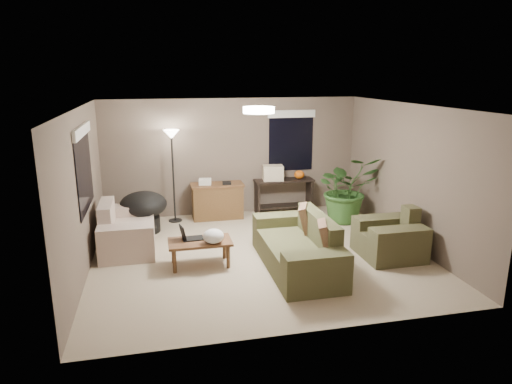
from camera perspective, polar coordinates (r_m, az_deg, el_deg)
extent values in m
plane|color=tan|center=(7.89, 0.32, -7.76)|extent=(5.50, 5.50, 0.00)
plane|color=white|center=(7.31, 0.35, 10.67)|extent=(5.50, 5.50, 0.00)
plane|color=brown|center=(9.90, -2.91, 4.41)|extent=(5.50, 0.00, 5.50)
plane|color=brown|center=(5.19, 6.54, -5.22)|extent=(5.50, 0.00, 5.50)
plane|color=brown|center=(7.40, -20.89, -0.06)|extent=(0.00, 5.00, 5.00)
plane|color=brown|center=(8.53, 18.66, 1.99)|extent=(0.00, 5.00, 5.00)
cube|color=#4F5030|center=(7.34, 5.04, -7.82)|extent=(0.95, 1.48, 0.42)
cube|color=#46472A|center=(7.30, 7.85, -4.45)|extent=(0.22, 1.48, 0.43)
cube|color=#4C4E2E|center=(6.50, 7.53, -10.08)|extent=(0.95, 0.36, 0.60)
cube|color=brown|center=(8.13, 3.10, -4.83)|extent=(0.95, 0.36, 0.60)
cube|color=#8C7251|center=(6.88, 8.65, -5.57)|extent=(0.35, 0.50, 0.47)
cube|color=#8C7251|center=(7.67, 6.24, -3.32)|extent=(0.38, 0.50, 0.47)
cube|color=beige|center=(8.41, -15.65, -5.34)|extent=(0.90, 0.88, 0.42)
cube|color=beige|center=(8.31, -18.19, -2.69)|extent=(0.22, 0.88, 0.43)
cube|color=beige|center=(7.80, -15.89, -6.25)|extent=(0.90, 0.36, 0.60)
cube|color=beige|center=(8.97, -15.51, -3.47)|extent=(0.90, 0.36, 0.60)
cube|color=#46442A|center=(8.05, 16.25, -6.29)|extent=(0.95, 0.28, 0.42)
cube|color=brown|center=(8.10, 18.74, -3.19)|extent=(0.22, 0.28, 0.43)
cube|color=#4E4C2F|center=(7.76, 17.43, -6.46)|extent=(0.95, 0.36, 0.60)
cube|color=#454329|center=(8.29, 15.25, -4.96)|extent=(0.95, 0.36, 0.60)
cube|color=brown|center=(7.36, -7.02, -6.21)|extent=(1.00, 0.55, 0.04)
cylinder|color=brown|center=(7.23, -10.15, -8.53)|extent=(0.06, 0.06, 0.38)
cylinder|color=brown|center=(7.30, -3.49, -8.08)|extent=(0.06, 0.06, 0.38)
cylinder|color=brown|center=(7.60, -10.30, -7.36)|extent=(0.06, 0.06, 0.38)
cylinder|color=brown|center=(7.67, -3.97, -6.94)|extent=(0.06, 0.06, 0.38)
cube|color=black|center=(7.43, -7.87, -5.78)|extent=(0.35, 0.26, 0.02)
cube|color=black|center=(7.38, -9.15, -4.99)|extent=(0.11, 0.24, 0.22)
ellipsoid|color=white|center=(7.19, -5.34, -5.51)|extent=(0.36, 0.33, 0.23)
cube|color=brown|center=(9.71, -4.85, -1.25)|extent=(1.05, 0.45, 0.71)
cube|color=brown|center=(9.62, -4.89, 0.90)|extent=(1.10, 0.50, 0.04)
cube|color=silver|center=(9.57, -6.39, 1.29)|extent=(0.28, 0.24, 0.12)
cube|color=black|center=(9.59, -3.67, 1.13)|extent=(0.21, 0.24, 0.04)
cube|color=black|center=(10.00, 3.50, 1.46)|extent=(1.30, 0.40, 0.04)
cube|color=black|center=(9.95, 0.15, -0.81)|extent=(0.05, 0.38, 0.71)
cube|color=black|center=(10.27, 6.69, -0.42)|extent=(0.05, 0.38, 0.71)
cube|color=black|center=(10.15, 3.45, -1.73)|extent=(1.25, 0.36, 0.03)
ellipsoid|color=orange|center=(10.08, 5.43, 2.18)|extent=(0.29, 0.29, 0.18)
cube|color=beige|center=(9.90, 2.13, 2.41)|extent=(0.47, 0.37, 0.32)
cylinder|color=black|center=(9.18, -13.75, -3.93)|extent=(0.60, 0.60, 0.30)
ellipsoid|color=black|center=(9.06, -13.90, -1.53)|extent=(1.01, 1.01, 0.50)
cylinder|color=black|center=(9.74, -10.04, -3.51)|extent=(0.28, 0.28, 0.02)
cylinder|color=black|center=(9.50, -10.28, 1.60)|extent=(0.04, 0.04, 1.78)
cone|color=white|center=(9.34, -10.53, 7.10)|extent=(0.32, 0.32, 0.18)
cylinder|color=white|center=(7.31, 0.35, 10.21)|extent=(0.50, 0.50, 0.10)
imported|color=#2D5923|center=(9.61, 11.18, -0.47)|extent=(1.26, 1.40, 1.09)
cube|color=tan|center=(8.61, 15.45, -6.24)|extent=(0.32, 0.32, 0.03)
cylinder|color=tan|center=(8.53, 15.56, -4.76)|extent=(0.12, 0.12, 0.44)
cube|color=tan|center=(8.46, 15.67, -3.26)|extent=(0.22, 0.22, 0.03)
cube|color=black|center=(7.63, -20.68, 2.69)|extent=(0.01, 1.50, 1.30)
cube|color=white|center=(7.53, -20.94, 7.16)|extent=(0.05, 1.56, 0.16)
cube|color=black|center=(10.13, 4.39, 6.34)|extent=(1.00, 0.01, 1.30)
cube|color=white|center=(10.05, 4.49, 9.71)|extent=(1.06, 0.05, 0.16)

